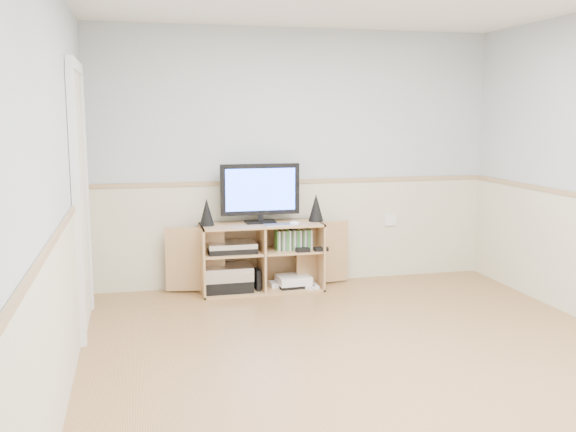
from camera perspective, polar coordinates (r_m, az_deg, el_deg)
The scene contains 11 objects.
room at distance 4.31m, azimuth 6.96°, elevation 2.83°, with size 4.04×4.54×2.54m.
media_cabinet at distance 6.20m, azimuth -2.46°, elevation -3.50°, with size 1.81×0.43×0.65m.
monitor at distance 6.09m, azimuth -2.50°, elevation 2.23°, with size 0.76×0.18×0.57m.
speaker_left at distance 6.01m, azimuth -7.24°, elevation 0.36°, with size 0.14×0.14×0.25m, color black.
speaker_right at distance 6.21m, azimuth 2.50°, elevation 0.77°, with size 0.15×0.15×0.27m, color black.
keyboard at distance 5.99m, azimuth -0.64°, elevation -0.79°, with size 0.31×0.13×0.01m, color silver.
mouse at distance 6.02m, azimuth 0.60°, elevation -0.62°, with size 0.10×0.06×0.04m, color white.
av_components at distance 6.13m, azimuth -5.24°, elevation -4.78°, with size 0.53×0.34×0.47m.
game_consoles at distance 6.26m, azimuth 0.36°, elevation -5.83°, with size 0.45×0.30×0.11m.
game_cases at distance 6.17m, azimuth 0.48°, elevation -2.11°, with size 0.34×0.14×0.19m, color #3F8C3F.
wall_outlet at distance 6.72m, azimuth 9.07°, elevation -0.31°, with size 0.12×0.03×0.12m, color white.
Camera 1 is at (-1.55, -3.89, 1.67)m, focal length 40.00 mm.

